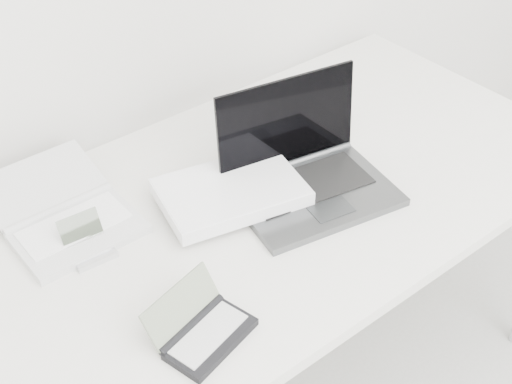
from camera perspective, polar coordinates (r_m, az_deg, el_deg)
desk at (r=1.62m, az=-0.06°, el=-1.81°), size 1.60×0.80×0.73m
laptop_large at (r=1.58m, az=1.20°, el=0.78°), size 0.53×0.39×0.24m
netbook_open_white at (r=1.57m, az=-14.89°, el=-2.01°), size 0.25×0.33×0.06m
pda_silver at (r=1.50m, az=-13.24°, el=-4.24°), size 0.09×0.10×0.07m
palmtop_charcoal at (r=1.30m, az=-4.31°, el=-10.96°), size 0.19×0.17×0.09m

